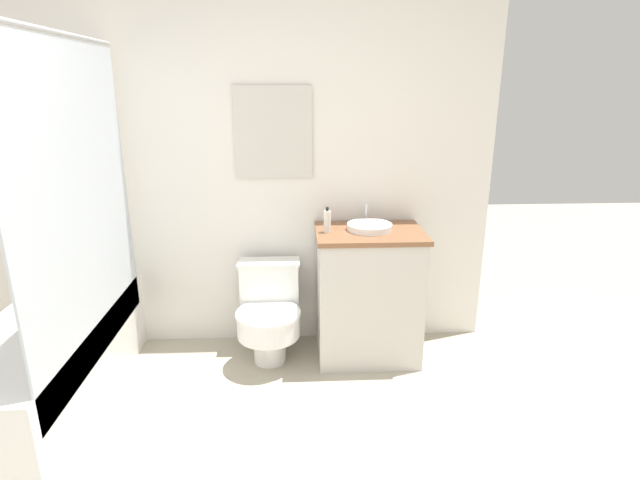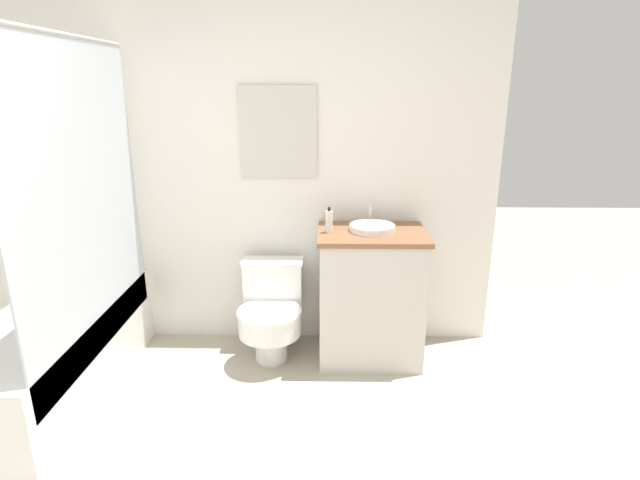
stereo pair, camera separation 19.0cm
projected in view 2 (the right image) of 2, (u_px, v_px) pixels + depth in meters
wall_back at (235, 162)px, 3.27m from camera, size 3.48×0.07×2.50m
shower_area at (56, 348)px, 2.83m from camera, size 0.61×1.50×1.98m
toilet at (271, 310)px, 3.27m from camera, size 0.41×0.53×0.63m
vanity at (370, 296)px, 3.23m from camera, size 0.68×0.50×0.87m
sink at (372, 228)px, 3.11m from camera, size 0.28×0.32×0.13m
soap_bottle at (329, 221)px, 3.07m from camera, size 0.04×0.04×0.16m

